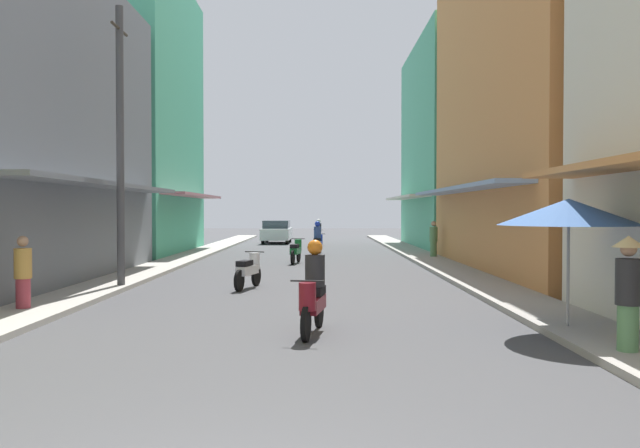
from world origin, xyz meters
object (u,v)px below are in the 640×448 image
(utility_pole, at_px, (120,145))
(motorbike_maroon, at_px, (313,292))
(motorbike_white, at_px, (248,270))
(pedestrian_midway, at_px, (22,275))
(pedestrian_foreground, at_px, (627,290))
(motorbike_green, at_px, (295,251))
(motorbike_orange, at_px, (318,234))
(pedestrian_crossing, at_px, (433,240))
(vendor_umbrella, at_px, (568,212))
(motorbike_blue, at_px, (317,239))
(parked_car, at_px, (276,232))

(utility_pole, bearing_deg, motorbike_maroon, -49.51)
(motorbike_white, height_order, pedestrian_midway, pedestrian_midway)
(motorbike_maroon, height_order, pedestrian_midway, motorbike_maroon)
(motorbike_maroon, height_order, pedestrian_foreground, pedestrian_foreground)
(pedestrian_midway, bearing_deg, motorbike_green, 67.62)
(motorbike_orange, xyz_separation_m, pedestrian_crossing, (4.94, -10.55, 0.11))
(vendor_umbrella, bearing_deg, pedestrian_foreground, -87.53)
(motorbike_white, bearing_deg, pedestrian_crossing, 56.34)
(motorbike_green, bearing_deg, pedestrian_crossing, 20.16)
(motorbike_maroon, bearing_deg, motorbike_blue, 89.94)
(pedestrian_foreground, height_order, utility_pole, utility_pole)
(motorbike_green, height_order, vendor_umbrella, vendor_umbrella)
(pedestrian_crossing, distance_m, vendor_umbrella, 16.33)
(motorbike_green, relative_size, vendor_umbrella, 0.76)
(motorbike_blue, distance_m, motorbike_green, 5.29)
(motorbike_green, distance_m, pedestrian_crossing, 6.18)
(pedestrian_midway, bearing_deg, pedestrian_crossing, 52.93)
(motorbike_green, bearing_deg, motorbike_white, -96.82)
(pedestrian_midway, distance_m, vendor_umbrella, 10.43)
(pedestrian_foreground, xyz_separation_m, pedestrian_crossing, (0.56, 18.19, -0.16))
(pedestrian_crossing, bearing_deg, motorbike_maroon, -106.90)
(motorbike_green, height_order, motorbike_white, same)
(vendor_umbrella, height_order, utility_pole, utility_pole)
(vendor_umbrella, bearing_deg, motorbike_white, 134.90)
(motorbike_blue, xyz_separation_m, utility_pole, (-5.16, -13.41, 3.09))
(pedestrian_crossing, bearing_deg, motorbike_green, -159.84)
(vendor_umbrella, bearing_deg, parked_car, 103.26)
(motorbike_blue, bearing_deg, utility_pole, -111.02)
(motorbike_blue, xyz_separation_m, vendor_umbrella, (4.30, -19.36, 1.35))
(pedestrian_midway, bearing_deg, motorbike_orange, 76.72)
(pedestrian_foreground, relative_size, utility_pole, 0.23)
(pedestrian_crossing, relative_size, vendor_umbrella, 0.69)
(motorbike_green, distance_m, utility_pole, 9.83)
(motorbike_white, xyz_separation_m, motorbike_orange, (1.81, 20.69, 0.20))
(pedestrian_midway, bearing_deg, pedestrian_foreground, -20.73)
(pedestrian_foreground, bearing_deg, motorbike_green, 108.05)
(motorbike_blue, height_order, pedestrian_crossing, pedestrian_crossing)
(motorbike_blue, relative_size, pedestrian_foreground, 1.04)
(motorbike_green, distance_m, motorbike_white, 8.07)
(motorbike_white, relative_size, motorbike_orange, 0.98)
(motorbike_white, bearing_deg, motorbike_orange, 85.01)
(parked_car, bearing_deg, utility_pole, -96.02)
(motorbike_orange, distance_m, pedestrian_midway, 25.54)
(parked_car, bearing_deg, motorbike_white, -87.90)
(motorbike_maroon, bearing_deg, parked_car, 95.10)
(motorbike_white, height_order, motorbike_orange, motorbike_orange)
(pedestrian_crossing, xyz_separation_m, utility_pole, (-10.10, -10.33, 2.98))
(motorbike_orange, relative_size, pedestrian_crossing, 1.11)
(pedestrian_crossing, distance_m, pedestrian_midway, 17.93)
(motorbike_green, bearing_deg, motorbike_orange, 86.17)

